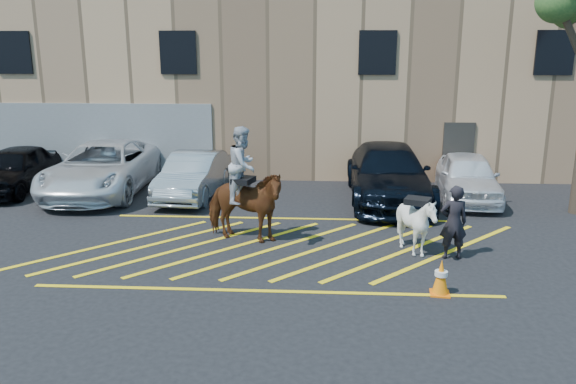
# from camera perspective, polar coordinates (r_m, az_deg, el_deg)

# --- Properties ---
(ground) EXTENTS (90.00, 90.00, 0.00)m
(ground) POSITION_cam_1_polar(r_m,az_deg,el_deg) (14.05, -1.21, -5.33)
(ground) COLOR black
(ground) RESTS_ON ground
(car_black_suv) EXTENTS (2.01, 4.57, 1.53)m
(car_black_suv) POSITION_cam_1_polar(r_m,az_deg,el_deg) (21.23, -26.05, 2.11)
(car_black_suv) COLOR black
(car_black_suv) RESTS_ON ground
(car_white_pickup) EXTENTS (2.92, 6.16, 1.70)m
(car_white_pickup) POSITION_cam_1_polar(r_m,az_deg,el_deg) (19.85, -18.22, 2.35)
(car_white_pickup) COLOR silver
(car_white_pickup) RESTS_ON ground
(car_silver_sedan) EXTENTS (1.85, 4.48, 1.44)m
(car_silver_sedan) POSITION_cam_1_polar(r_m,az_deg,el_deg) (18.60, -9.55, 1.70)
(car_silver_sedan) COLOR #979EA5
(car_silver_sedan) RESTS_ON ground
(car_blue_suv) EXTENTS (2.45, 6.00, 1.74)m
(car_blue_suv) POSITION_cam_1_polar(r_m,az_deg,el_deg) (18.15, 10.12, 1.84)
(car_blue_suv) COLOR black
(car_blue_suv) RESTS_ON ground
(car_white_suv) EXTENTS (2.21, 4.54, 1.49)m
(car_white_suv) POSITION_cam_1_polar(r_m,az_deg,el_deg) (18.92, 17.77, 1.50)
(car_white_suv) COLOR white
(car_white_suv) RESTS_ON ground
(handler) EXTENTS (0.66, 0.46, 1.74)m
(handler) POSITION_cam_1_polar(r_m,az_deg,el_deg) (13.42, 16.46, -2.97)
(handler) COLOR black
(handler) RESTS_ON ground
(warehouse) EXTENTS (32.42, 10.20, 7.30)m
(warehouse) POSITION_cam_1_polar(r_m,az_deg,el_deg) (25.23, 0.89, 11.89)
(warehouse) COLOR tan
(warehouse) RESTS_ON ground
(hatching_zone) EXTENTS (12.60, 5.12, 0.01)m
(hatching_zone) POSITION_cam_1_polar(r_m,az_deg,el_deg) (13.77, -1.31, -5.72)
(hatching_zone) COLOR yellow
(hatching_zone) RESTS_ON ground
(mounted_bay) EXTENTS (2.41, 1.61, 2.92)m
(mounted_bay) POSITION_cam_1_polar(r_m,az_deg,el_deg) (13.99, -4.53, -0.41)
(mounted_bay) COLOR #573114
(mounted_bay) RESTS_ON ground
(saddled_white) EXTENTS (1.59, 1.67, 1.47)m
(saddled_white) POSITION_cam_1_polar(r_m,az_deg,el_deg) (13.51, 12.91, -3.20)
(saddled_white) COLOR silver
(saddled_white) RESTS_ON ground
(traffic_cone) EXTENTS (0.42, 0.42, 0.73)m
(traffic_cone) POSITION_cam_1_polar(r_m,az_deg,el_deg) (11.58, 15.27, -8.33)
(traffic_cone) COLOR orange
(traffic_cone) RESTS_ON ground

